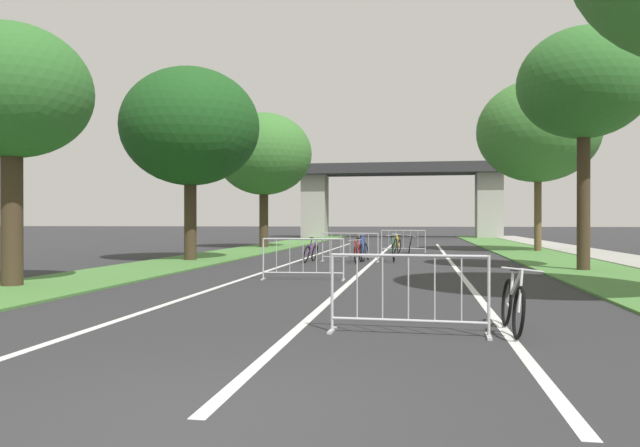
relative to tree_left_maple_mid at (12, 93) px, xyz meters
name	(u,v)px	position (x,y,z in m)	size (l,w,h in m)	color
ground_plane	(196,420)	(7.30, -7.80, -4.33)	(300.00, 300.00, 0.00)	#2B2B2D
grass_verge_left	(250,250)	(0.69, 16.61, -4.30)	(3.08, 59.66, 0.05)	#477A38
grass_verge_right	(528,253)	(13.91, 16.61, -4.30)	(3.08, 59.66, 0.05)	#477A38
sidewalk_path_right	(591,253)	(16.63, 16.61, -4.29)	(2.37, 59.66, 0.08)	#9E9B93
lane_stripe_center	(372,262)	(7.30, 9.46, -4.32)	(0.14, 34.52, 0.01)	silver
lane_stripe_right_lane	(452,263)	(10.08, 9.46, -4.32)	(0.14, 34.52, 0.01)	silver
lane_stripe_left_lane	(296,261)	(4.51, 9.46, -4.32)	(0.14, 34.52, 0.01)	silver
overpass_bridge	(400,186)	(7.30, 41.51, 0.27)	(19.33, 4.13, 6.51)	#2D2D30
tree_left_maple_mid	(12,93)	(0.00, 0.00, 0.00)	(3.49, 3.49, 5.86)	#3D2D1E
tree_left_pine_near	(190,127)	(0.63, 8.98, 0.61)	(5.09, 5.09, 7.12)	#3D2D1E
tree_left_cypress_far	(264,154)	(0.55, 19.91, 0.81)	(5.28, 5.28, 7.40)	#3D2D1E
tree_right_pine_far	(584,84)	(13.71, 6.57, 1.16)	(3.81, 3.81, 7.15)	#3D2D1E
tree_right_oak_mid	(538,131)	(14.57, 17.94, 1.45)	(5.75, 5.75, 8.23)	brown
crowd_barrier_nearest	(408,295)	(8.80, -4.14, -3.81)	(2.11, 0.53, 1.05)	#ADADB2
crowd_barrier_second	(303,260)	(6.08, 2.70, -3.81)	(2.11, 0.55, 1.05)	#ADADB2
crowd_barrier_third	(350,248)	(6.48, 9.53, -3.81)	(2.11, 0.55, 1.05)	#ADADB2
crowd_barrier_fourth	(403,241)	(8.23, 16.37, -3.81)	(2.10, 0.50, 1.05)	#ADADB2
bicycle_black_0	(410,246)	(8.55, 15.94, -3.98)	(0.42, 1.67, 0.83)	black
bicycle_purple_1	(311,252)	(5.11, 9.14, -3.98)	(0.62, 1.61, 0.90)	black
bicycle_white_2	(513,304)	(10.17, -3.75, -3.96)	(0.51, 1.63, 0.91)	black
bicycle_blue_3	(364,251)	(6.95, 10.09, -3.94)	(0.46, 1.68, 1.02)	black
bicycle_red_4	(358,253)	(6.84, 8.94, -3.98)	(0.45, 1.64, 0.89)	black
bicycle_yellow_5	(397,245)	(7.96, 15.92, -3.96)	(0.49, 1.60, 0.89)	black
bicycle_green_6	(393,251)	(8.02, 9.90, -3.94)	(0.46, 1.67, 0.98)	black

